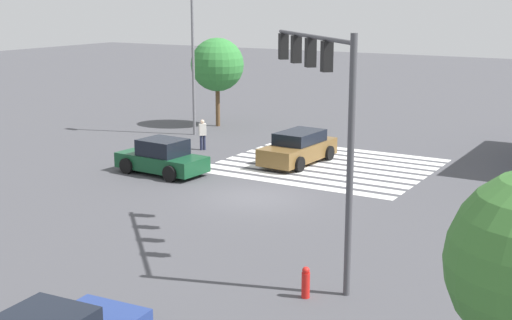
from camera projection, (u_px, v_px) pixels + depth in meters
ground_plane at (256, 198)px, 28.05m from camera, size 143.74×143.74×0.00m
crosswalk_markings at (326, 165)px, 33.44m from camera, size 9.59×8.20×0.01m
traffic_signal_mast at (320, 89)px, 19.99m from camera, size 4.64×4.64×6.86m
car_2 at (298, 148)px, 33.70m from camera, size 2.24×4.68×1.52m
car_3 at (162, 158)px, 31.73m from camera, size 4.23×2.26×1.57m
pedestrian at (203, 133)px, 36.60m from camera, size 0.41×0.41×1.58m
street_light_pole_a at (193, 39)px, 39.66m from camera, size 0.80×0.36×9.25m
tree_corner_a at (217, 65)px, 42.77m from camera, size 3.20×3.20×5.35m
fire_hydrant at (306, 282)px, 18.63m from camera, size 0.22×0.22×0.86m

